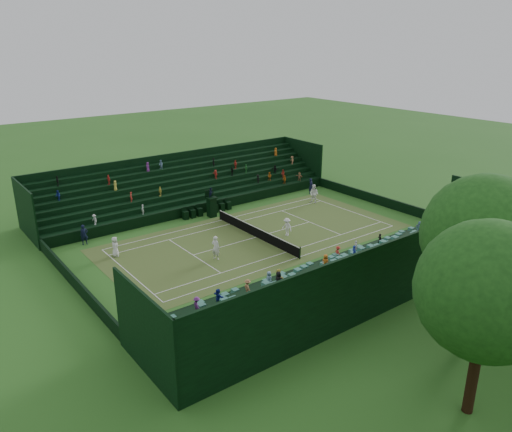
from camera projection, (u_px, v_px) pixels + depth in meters
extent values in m
plane|color=#2D6720|center=(256.00, 237.00, 43.98)|extent=(160.00, 160.00, 0.00)
cube|color=#357226|center=(256.00, 237.00, 43.98)|extent=(12.97, 26.77, 0.01)
cube|color=black|center=(375.00, 199.00, 52.84)|extent=(17.17, 0.20, 1.00)
cube|color=black|center=(75.00, 282.00, 34.78)|extent=(17.17, 0.20, 1.00)
cube|color=black|center=(324.00, 265.00, 37.44)|extent=(0.20, 31.77, 1.00)
cube|color=black|center=(205.00, 207.00, 50.18)|extent=(0.20, 31.77, 1.00)
cube|color=black|center=(329.00, 267.00, 37.06)|extent=(0.80, 32.00, 1.00)
cube|color=black|center=(337.00, 268.00, 36.38)|extent=(0.80, 32.00, 1.45)
cube|color=black|center=(345.00, 269.00, 35.71)|extent=(0.80, 32.00, 1.90)
cube|color=black|center=(354.00, 270.00, 35.03)|extent=(0.80, 32.00, 2.35)
cube|color=black|center=(363.00, 271.00, 34.36)|extent=(0.80, 32.00, 2.80)
cube|color=black|center=(372.00, 273.00, 33.68)|extent=(0.80, 32.00, 3.25)
cube|color=black|center=(381.00, 274.00, 33.00)|extent=(0.80, 32.00, 3.70)
cube|color=black|center=(392.00, 275.00, 32.33)|extent=(0.80, 32.00, 4.15)
cube|color=black|center=(398.00, 273.00, 31.82)|extent=(0.20, 32.00, 4.90)
cube|color=black|center=(203.00, 206.00, 50.56)|extent=(0.80, 32.00, 1.00)
cube|color=black|center=(198.00, 202.00, 51.09)|extent=(0.80, 32.00, 1.45)
cube|color=black|center=(194.00, 198.00, 51.61)|extent=(0.80, 32.00, 1.90)
cube|color=black|center=(190.00, 194.00, 52.14)|extent=(0.80, 32.00, 2.35)
cube|color=black|center=(187.00, 190.00, 52.66)|extent=(0.80, 32.00, 2.80)
cube|color=black|center=(183.00, 187.00, 53.19)|extent=(0.80, 32.00, 3.25)
cube|color=black|center=(179.00, 183.00, 53.71)|extent=(0.80, 32.00, 3.70)
cube|color=black|center=(175.00, 180.00, 54.24)|extent=(0.80, 32.00, 4.15)
cube|color=black|center=(173.00, 175.00, 54.49)|extent=(0.20, 32.00, 4.90)
cylinder|color=black|center=(220.00, 214.00, 48.15)|extent=(0.10, 0.10, 1.06)
cylinder|color=black|center=(300.00, 253.00, 39.45)|extent=(0.10, 0.10, 1.06)
cube|color=black|center=(256.00, 232.00, 43.82)|extent=(11.57, 0.02, 0.86)
cube|color=white|center=(256.00, 227.00, 43.67)|extent=(11.57, 0.04, 0.07)
cylinder|color=black|center=(472.00, 381.00, 22.91)|extent=(0.50, 0.50, 3.42)
sphere|color=#184614|center=(488.00, 291.00, 21.35)|extent=(6.26, 6.26, 6.26)
cylinder|color=black|center=(471.00, 317.00, 28.00)|extent=(0.50, 0.50, 3.62)
sphere|color=#184614|center=(484.00, 236.00, 26.35)|extent=(6.62, 6.62, 6.62)
cube|color=black|center=(212.00, 207.00, 48.84)|extent=(0.73, 0.73, 1.88)
cube|color=black|center=(211.00, 198.00, 48.50)|extent=(0.94, 0.94, 0.10)
cube|color=black|center=(209.00, 193.00, 48.66)|extent=(0.08, 0.94, 0.73)
imported|color=black|center=(211.00, 192.00, 48.32)|extent=(0.50, 0.56, 0.97)
cube|color=black|center=(185.00, 215.00, 48.25)|extent=(0.50, 0.50, 0.80)
cube|color=black|center=(184.00, 210.00, 48.27)|extent=(0.06, 0.50, 0.50)
cube|color=black|center=(193.00, 214.00, 48.70)|extent=(0.50, 0.50, 0.80)
cube|color=black|center=(191.00, 208.00, 48.72)|extent=(0.06, 0.50, 0.50)
cube|color=black|center=(200.00, 212.00, 49.16)|extent=(0.50, 0.50, 0.80)
cube|color=black|center=(198.00, 207.00, 49.18)|extent=(0.06, 0.50, 0.50)
cube|color=black|center=(215.00, 209.00, 50.18)|extent=(0.50, 0.50, 0.80)
cube|color=black|center=(214.00, 203.00, 50.20)|extent=(0.06, 0.50, 0.50)
cube|color=black|center=(222.00, 207.00, 50.64)|extent=(0.50, 0.50, 0.80)
cube|color=black|center=(220.00, 202.00, 50.66)|extent=(0.06, 0.50, 0.50)
cube|color=black|center=(228.00, 205.00, 51.09)|extent=(0.50, 0.50, 0.80)
cube|color=black|center=(227.00, 200.00, 51.11)|extent=(0.06, 0.50, 0.50)
imported|color=white|center=(115.00, 247.00, 39.91)|extent=(0.92, 0.72, 1.65)
imported|color=white|center=(216.00, 248.00, 39.32)|extent=(0.85, 0.72, 1.98)
imported|color=white|center=(314.00, 194.00, 52.87)|extent=(1.18, 1.05, 2.01)
imported|color=white|center=(287.00, 227.00, 44.12)|extent=(1.14, 0.77, 1.64)
imported|color=black|center=(311.00, 186.00, 56.08)|extent=(0.62, 0.75, 1.78)
imported|color=black|center=(84.00, 235.00, 42.19)|extent=(0.46, 0.67, 1.76)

